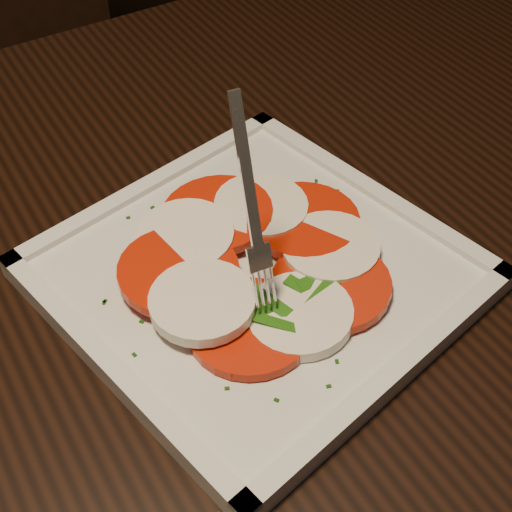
% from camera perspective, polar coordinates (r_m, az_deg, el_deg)
% --- Properties ---
extents(table, '(1.23, 0.85, 0.75)m').
position_cam_1_polar(table, '(0.67, -7.59, -6.44)').
color(table, black).
rests_on(table, ground).
extents(plate, '(0.35, 0.35, 0.01)m').
position_cam_1_polar(plate, '(0.57, -0.00, -1.57)').
color(plate, silver).
rests_on(plate, table).
extents(caprese_salad, '(0.23, 0.24, 0.02)m').
position_cam_1_polar(caprese_salad, '(0.56, 0.01, -0.38)').
color(caprese_salad, red).
rests_on(caprese_salad, plate).
extents(fork, '(0.02, 0.05, 0.15)m').
position_cam_1_polar(fork, '(0.48, -0.71, 4.54)').
color(fork, white).
rests_on(fork, caprese_salad).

